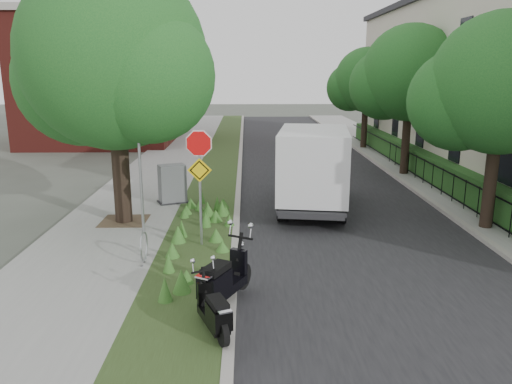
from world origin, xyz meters
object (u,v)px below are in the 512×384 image
at_px(scooter_near, 215,316).
at_px(utility_cabinet, 172,184).
at_px(sign_assembly, 199,164).
at_px(box_truck, 313,165).
at_px(scooter_far, 221,285).

xyz_separation_m(scooter_near, utility_cabinet, (-2.06, 9.22, 0.29)).
bearing_deg(sign_assembly, box_truck, 47.55).
relative_size(scooter_far, utility_cabinet, 1.31).
bearing_deg(scooter_far, utility_cabinet, 104.57).
bearing_deg(scooter_far, sign_assembly, 100.98).
distance_m(scooter_near, box_truck, 9.08).
relative_size(sign_assembly, scooter_near, 2.17).
bearing_deg(utility_cabinet, sign_assembly, -72.62).
height_order(scooter_near, box_truck, box_truck).
relative_size(scooter_near, box_truck, 0.27).
height_order(sign_assembly, box_truck, sign_assembly).
distance_m(sign_assembly, box_truck, 5.23).
distance_m(scooter_far, box_truck, 8.00).
xyz_separation_m(scooter_near, scooter_far, (0.04, 1.13, 0.09)).
bearing_deg(box_truck, scooter_near, -108.31).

